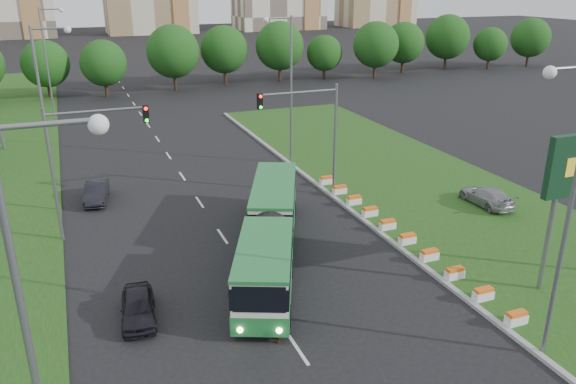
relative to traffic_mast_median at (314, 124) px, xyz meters
name	(u,v)px	position (x,y,z in m)	size (l,w,h in m)	color
ground	(307,272)	(-4.78, -10.00, -5.35)	(360.00, 360.00, 0.00)	black
grass_median	(426,190)	(8.22, -2.00, -5.27)	(14.00, 60.00, 0.15)	#1E4413
median_kerb	(341,203)	(1.27, -2.00, -5.26)	(0.30, 60.00, 0.18)	#989898
lane_markings	(177,169)	(-7.78, 10.00, -5.35)	(0.20, 100.00, 0.01)	silver
flower_planters	(397,231)	(1.92, -8.10, -4.90)	(1.10, 20.30, 0.60)	white
traffic_mast_median	(314,124)	(0.00, 0.00, 0.00)	(5.76, 0.32, 8.00)	slate
traffic_mast_left	(80,151)	(-15.16, -1.00, 0.00)	(5.76, 0.32, 8.00)	slate
street_lamps	(202,125)	(-7.78, 0.00, 0.65)	(36.00, 60.00, 12.00)	slate
tree_line	(218,56)	(5.22, 45.00, -0.85)	(120.00, 8.00, 9.00)	#144612
articulated_bus	(265,231)	(-6.29, -7.61, -3.73)	(2.51, 16.08, 2.65)	white
car_left_near	(138,307)	(-13.68, -11.21, -4.71)	(1.52, 3.78, 1.29)	black
car_left_far	(96,192)	(-14.42, 4.86, -4.68)	(1.41, 4.05, 1.33)	black
car_median	(486,196)	(10.24, -6.00, -4.57)	(1.76, 4.33, 1.26)	#96999E
pedestrian	(277,323)	(-8.36, -15.06, -4.47)	(0.64, 0.42, 1.76)	gray
shopping_trolley	(259,328)	(-8.96, -14.34, -5.02)	(0.38, 0.41, 0.66)	orange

